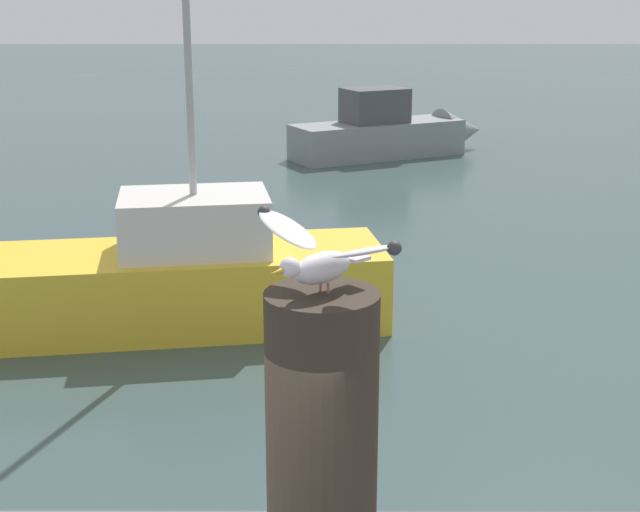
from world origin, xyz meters
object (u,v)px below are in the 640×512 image
seagull (319,257)px  boat_yellow (110,282)px  mooring_post (320,448)px  boat_grey (394,132)px

seagull → boat_yellow: boat_yellow is taller
mooring_post → seagull: seagull is taller
boat_grey → boat_yellow: boat_yellow is taller
seagull → mooring_post: bearing=42.3°
mooring_post → boat_grey: 17.90m
boat_yellow → seagull: bearing=-71.4°
mooring_post → seagull: (-0.00, -0.00, 0.67)m
mooring_post → boat_yellow: (-2.28, 6.78, -1.61)m
mooring_post → boat_grey: mooring_post is taller
seagull → boat_yellow: 7.51m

